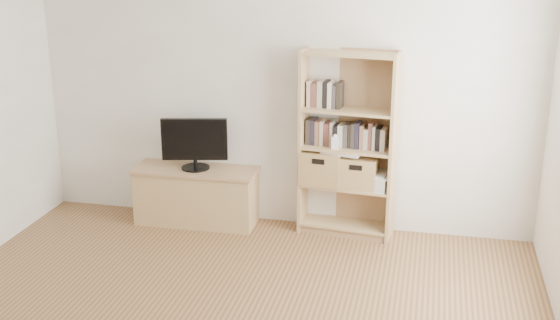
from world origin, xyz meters
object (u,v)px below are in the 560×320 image
(basket_right, at_px, (358,171))
(television, at_px, (195,144))
(tv_stand, at_px, (197,197))
(baby_monitor, at_px, (335,143))
(bookshelf, at_px, (348,145))
(laptop, at_px, (343,151))
(basket_left, at_px, (323,166))

(basket_right, bearing_deg, television, -175.25)
(tv_stand, xyz_separation_m, baby_monitor, (1.28, -0.02, 0.61))
(television, xyz_separation_m, basket_right, (1.48, 0.04, -0.16))
(bookshelf, relative_size, laptop, 4.80)
(television, bearing_deg, basket_right, -10.71)
(tv_stand, distance_m, basket_left, 1.22)
(television, relative_size, baby_monitor, 5.47)
(television, bearing_deg, basket_left, -8.60)
(baby_monitor, distance_m, laptop, 0.13)
(bookshelf, bearing_deg, basket_left, -178.81)
(bookshelf, height_order, television, bookshelf)
(television, relative_size, basket_left, 1.64)
(basket_left, distance_m, laptop, 0.25)
(basket_left, bearing_deg, bookshelf, 1.34)
(tv_stand, height_order, baby_monitor, baby_monitor)
(baby_monitor, relative_size, basket_right, 0.33)
(baby_monitor, xyz_separation_m, laptop, (0.07, 0.07, -0.09))
(tv_stand, relative_size, television, 1.84)
(bookshelf, height_order, baby_monitor, bookshelf)
(bookshelf, relative_size, basket_right, 4.93)
(baby_monitor, bearing_deg, tv_stand, -179.98)
(basket_right, bearing_deg, basket_left, 177.08)
(tv_stand, xyz_separation_m, bookshelf, (1.38, 0.06, 0.57))
(tv_stand, bearing_deg, basket_left, 2.92)
(bookshelf, relative_size, television, 2.77)
(television, xyz_separation_m, laptop, (1.34, 0.05, 0.01))
(laptop, bearing_deg, television, -164.39)
(basket_right, xyz_separation_m, laptop, (-0.13, 0.00, 0.17))
(television, relative_size, basket_right, 1.78)
(bookshelf, xyz_separation_m, baby_monitor, (-0.10, -0.08, 0.04))
(baby_monitor, height_order, basket_left, baby_monitor)
(tv_stand, height_order, television, television)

